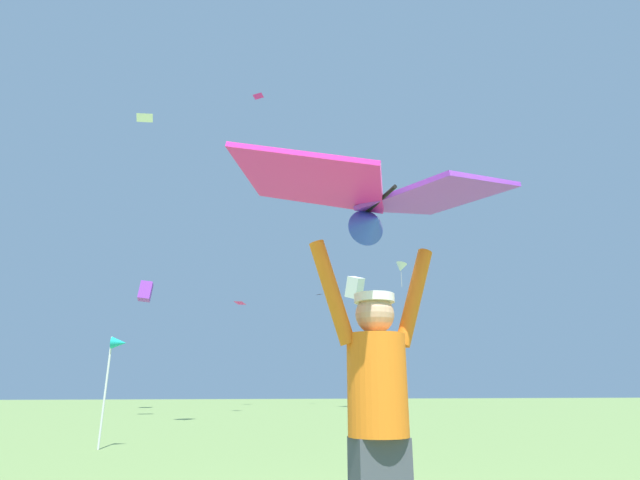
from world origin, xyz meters
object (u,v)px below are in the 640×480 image
Objects in this scene: distant_kite_black_far_center at (319,294)px; distant_kite_white_overhead_distant at (145,117)px; kite_flyer_person at (378,414)px; distant_kite_magenta_low_left at (258,96)px; held_stunt_kite at (376,197)px; distant_kite_magenta_low_right at (240,303)px; marker_flag at (117,351)px; distant_kite_purple_mid_right at (145,291)px; distant_kite_white_high_right at (355,288)px; distant_kite_white_high_left at (401,267)px.

distant_kite_black_far_center is 0.64× the size of distant_kite_white_overhead_distant.
distant_kite_magenta_low_left is at bearing 88.88° from kite_flyer_person.
held_stunt_kite is 3.31× the size of distant_kite_black_far_center.
held_stunt_kite is (0.01, -0.08, 1.27)m from kite_flyer_person.
held_stunt_kite is 2.25× the size of distant_kite_magenta_low_left.
distant_kite_white_overhead_distant is (-4.63, 16.17, 9.71)m from held_stunt_kite.
distant_kite_magenta_low_left is 14.37m from distant_kite_white_overhead_distant.
distant_kite_magenta_low_left reaches higher than distant_kite_magenta_low_right.
distant_kite_purple_mid_right is at bearing 97.78° from marker_flag.
distant_kite_black_far_center is at bearing 52.67° from distant_kite_magenta_low_left.
distant_kite_magenta_low_left is (-6.75, -0.54, 13.05)m from distant_kite_white_high_right.
distant_kite_white_overhead_distant reaches higher than distant_kite_white_high_right.
distant_kite_white_high_right is (7.26, 27.02, 6.44)m from kite_flyer_person.
distant_kite_white_overhead_distant is (-10.91, -17.95, 3.70)m from distant_kite_black_far_center.
marker_flag reaches higher than kite_flyer_person.
held_stunt_kite is 0.91× the size of marker_flag.
distant_kite_white_high_left is at bearing 7.92° from distant_kite_magenta_low_right.
marker_flag is at bearing -100.40° from distant_kite_magenta_low_left.
distant_kite_magenta_low_left is 0.40× the size of marker_flag.
distant_kite_white_high_right is 1.08× the size of distant_kite_white_high_left.
distant_kite_magenta_low_right reaches higher than kite_flyer_person.
distant_kite_white_high_left is at bearing -17.49° from distant_kite_magenta_low_left.
distant_kite_magenta_low_left is 0.94× the size of distant_kite_white_overhead_distant.
distant_kite_black_far_center is at bearing 79.54° from kite_flyer_person.
distant_kite_white_high_right is at bearing 42.58° from distant_kite_white_overhead_distant.
distant_kite_white_overhead_distant is at bearing 105.97° from held_stunt_kite.
held_stunt_kite reaches higher than kite_flyer_person.
distant_kite_purple_mid_right is at bearing 164.66° from distant_kite_white_high_left.
distant_kite_white_overhead_distant is at bearing -137.42° from distant_kite_white_high_right.
distant_kite_white_high_right is at bearing 4.57° from distant_kite_magenta_low_left.
distant_kite_magenta_low_right is 0.49× the size of distant_kite_purple_mid_right.
kite_flyer_person is 26.43m from distant_kite_white_high_left.
distant_kite_white_overhead_distant is (-4.49, -6.34, 6.55)m from distant_kite_magenta_low_right.
distant_kite_white_high_right is 1.31× the size of distant_kite_purple_mid_right.
distant_kite_magenta_low_right is 7.87m from distant_kite_purple_mid_right.
distant_kite_magenta_low_right is (-0.14, 22.52, 3.17)m from held_stunt_kite.
distant_kite_magenta_low_left is at bearing 80.88° from distant_kite_magenta_low_right.
distant_kite_white_overhead_distant reaches higher than distant_kite_black_far_center.
distant_kite_purple_mid_right is at bearing 101.56° from kite_flyer_person.
distant_kite_magenta_low_right is 15.45m from marker_flag.
distant_kite_white_high_left is 9.80m from distant_kite_magenta_low_right.
distant_kite_white_high_right is at bearing 120.74° from distant_kite_white_high_left.
distant_kite_white_overhead_distant reaches higher than distant_kite_white_high_left.
distant_kite_white_high_left is 10.71m from distant_kite_black_far_center.
kite_flyer_person is at bearing -111.22° from distant_kite_white_high_left.
held_stunt_kite is at bearing -89.65° from distant_kite_magenta_low_right.
distant_kite_white_high_left is 1.21× the size of distant_kite_purple_mid_right.
distant_kite_purple_mid_right is at bearing 167.75° from distant_kite_magenta_low_left.
marker_flag is (-10.20, -19.35, -5.57)m from distant_kite_white_high_right.
held_stunt_kite is 35.21m from distant_kite_black_far_center.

